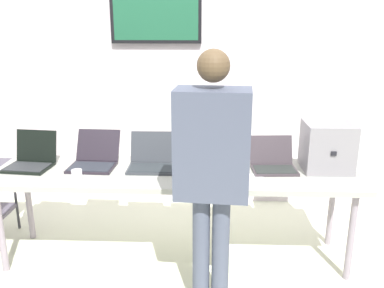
{
  "coord_description": "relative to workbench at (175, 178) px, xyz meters",
  "views": [
    {
      "loc": [
        0.25,
        -2.95,
        1.84
      ],
      "look_at": [
        0.12,
        0.16,
        0.91
      ],
      "focal_mm": 38.58,
      "sensor_mm": 36.0,
      "label": 1
    }
  ],
  "objects": [
    {
      "name": "laptop_station_4",
      "position": [
        0.76,
        0.09,
        0.1
      ],
      "size": [
        0.35,
        0.34,
        0.23
      ],
      "color": "#3C3439",
      "rests_on": "workbench"
    },
    {
      "name": "workbench",
      "position": [
        0.0,
        0.0,
        0.0
      ],
      "size": [
        2.78,
        0.7,
        0.73
      ],
      "color": "#ABAC9F",
      "rests_on": "ground"
    },
    {
      "name": "equipment_box",
      "position": [
        1.16,
        0.1,
        0.23
      ],
      "size": [
        0.36,
        0.35,
        0.37
      ],
      "color": "gray",
      "rests_on": "workbench"
    },
    {
      "name": "laptop_station_0",
      "position": [
        -1.14,
        0.07,
        0.11
      ],
      "size": [
        0.37,
        0.35,
        0.27
      ],
      "color": "black",
      "rests_on": "workbench"
    },
    {
      "name": "ground",
      "position": [
        0.0,
        0.0,
        -0.7
      ],
      "size": [
        8.0,
        8.0,
        0.04
      ],
      "primitive_type": "cube",
      "color": "beige"
    },
    {
      "name": "back_wall",
      "position": [
        -0.01,
        1.13,
        0.67
      ],
      "size": [
        8.0,
        0.11,
        2.68
      ],
      "color": "silver",
      "rests_on": "ground"
    },
    {
      "name": "paper_sheet",
      "position": [
        0.55,
        -0.17,
        0.05
      ],
      "size": [
        0.23,
        0.31,
        0.0
      ],
      "color": "white",
      "rests_on": "workbench"
    },
    {
      "name": "laptop_station_3",
      "position": [
        0.27,
        0.09,
        0.11
      ],
      "size": [
        0.39,
        0.35,
        0.24
      ],
      "color": "#333838",
      "rests_on": "workbench"
    },
    {
      "name": "laptop_station_1",
      "position": [
        -0.65,
        0.11,
        0.11
      ],
      "size": [
        0.36,
        0.4,
        0.25
      ],
      "color": "#262028",
      "rests_on": "workbench"
    },
    {
      "name": "person",
      "position": [
        0.28,
        -0.62,
        0.34
      ],
      "size": [
        0.47,
        0.61,
        1.69
      ],
      "color": "#4D5568",
      "rests_on": "ground"
    },
    {
      "name": "coffee_mug",
      "position": [
        -0.68,
        -0.25,
        0.1
      ],
      "size": [
        0.08,
        0.08,
        0.09
      ],
      "color": "white",
      "rests_on": "workbench"
    },
    {
      "name": "laptop_station_2",
      "position": [
        -0.18,
        0.09,
        0.11
      ],
      "size": [
        0.38,
        0.34,
        0.25
      ],
      "color": "#35393E",
      "rests_on": "workbench"
    }
  ]
}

